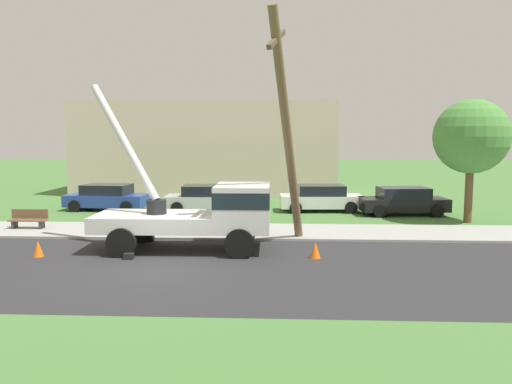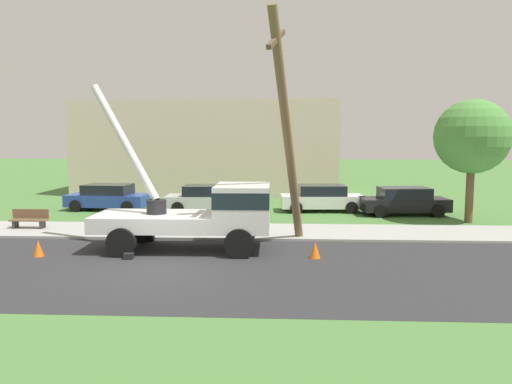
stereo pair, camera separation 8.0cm
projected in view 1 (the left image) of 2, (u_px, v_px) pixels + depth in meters
The scene contains 14 objects.
ground_plane at pixel (210, 211), 27.45m from camera, with size 120.00×120.00×0.00m, color #477538.
road_asphalt at pixel (156, 268), 15.54m from camera, with size 80.00×8.31×0.01m, color #2B2B2D.
sidewalk_strip at pixel (190, 231), 21.34m from camera, with size 80.00×3.40×0.10m, color #9E9E99.
utility_truck at pixel (206, 211), 17.89m from camera, with size 6.79×3.20×5.98m.
leaning_utility_pole at pixel (287, 132), 17.76m from camera, with size 1.44×4.29×8.27m.
traffic_cone_ahead at pixel (315, 250), 16.78m from camera, with size 0.36×0.36×0.56m, color orange.
traffic_cone_behind at pixel (38, 249), 16.98m from camera, with size 0.36×0.36×0.56m, color orange.
parked_sedan_blue at pixel (107, 197), 27.58m from camera, with size 4.54×2.27×1.42m.
parked_sedan_silver at pixel (207, 198), 27.04m from camera, with size 4.45×2.10×1.42m.
parked_sedan_white at pixel (321, 198), 27.20m from camera, with size 4.49×2.18×1.42m.
parked_sedan_black at pixel (403, 201), 25.97m from camera, with size 4.53×2.25×1.42m.
park_bench at pixel (29, 220), 21.69m from camera, with size 1.60×0.45×0.90m.
roadside_tree_near at pixel (471, 137), 23.25m from camera, with size 3.44×3.44×5.76m.
lowrise_building_backdrop at pixel (207, 148), 35.87m from camera, with size 18.00×6.00×6.40m, color beige.
Camera 1 is at (3.80, -15.02, 4.07)m, focal length 35.31 mm.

